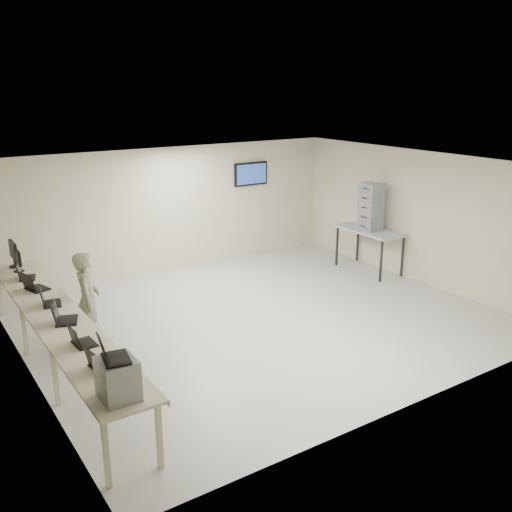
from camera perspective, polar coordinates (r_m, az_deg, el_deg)
room at (r=10.05m, az=0.61°, el=1.26°), size 8.01×7.01×2.81m
workbench at (r=8.80m, az=-19.22°, el=-6.09°), size 0.76×6.00×0.90m
equipment_box at (r=6.33m, az=-13.66°, el=-11.85°), size 0.38×0.43×0.45m
laptop_on_box at (r=6.18m, az=-14.35°, el=-9.52°), size 0.36×0.41×0.29m
laptop_0 at (r=7.04m, az=-15.44°, el=-10.34°), size 0.33×0.38×0.27m
laptop_1 at (r=7.70m, az=-17.19°, el=-8.05°), size 0.30×0.36×0.27m
laptop_2 at (r=8.47m, az=-18.83°, el=-5.82°), size 0.44×0.47×0.31m
laptop_3 at (r=9.19m, az=-20.09°, el=-4.22°), size 0.37×0.41×0.28m
laptop_4 at (r=9.93m, az=-21.39°, el=-2.77°), size 0.41×0.45×0.30m
laptop_5 at (r=10.54m, az=-22.19°, el=-1.79°), size 0.37×0.40×0.27m
monitor_near at (r=10.95m, az=-22.74°, el=-0.23°), size 0.18×0.41×0.40m
monitor_far at (r=11.24m, az=-23.09°, el=0.39°), size 0.22×0.49×0.48m
soldier at (r=9.55m, az=-16.48°, el=-4.22°), size 0.56×0.68×1.58m
side_table at (r=13.09m, az=11.32°, el=2.31°), size 0.76×1.62×0.97m
storage_bins at (r=12.94m, az=11.41°, el=4.87°), size 0.40×0.44×1.06m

